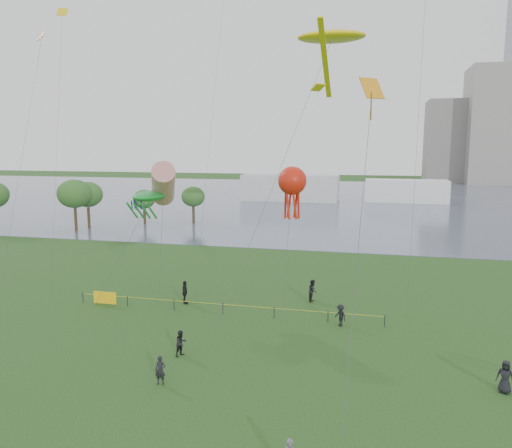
# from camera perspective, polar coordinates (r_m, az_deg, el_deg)

# --- Properties ---
(ground_plane) EXTENTS (400.00, 400.00, 0.00)m
(ground_plane) POSITION_cam_1_polar(r_m,az_deg,el_deg) (24.20, -5.96, -22.93)
(ground_plane) COLOR #183912
(lake) EXTENTS (400.00, 120.00, 0.08)m
(lake) POSITION_cam_1_polar(r_m,az_deg,el_deg) (120.21, 9.99, 2.79)
(lake) COLOR slate
(lake) RESTS_ON ground_plane
(building_mid) EXTENTS (20.00, 20.00, 38.00)m
(building_mid) POSITION_cam_1_polar(r_m,az_deg,el_deg) (185.58, 25.94, 10.05)
(building_mid) COLOR gray
(building_mid) RESTS_ON ground_plane
(building_low) EXTENTS (16.00, 18.00, 28.00)m
(building_low) POSITION_cam_1_polar(r_m,az_deg,el_deg) (188.99, 21.25, 8.79)
(building_low) COLOR slate
(building_low) RESTS_ON ground_plane
(pavilion_left) EXTENTS (22.00, 8.00, 6.00)m
(pavilion_left) POSITION_cam_1_polar(r_m,az_deg,el_deg) (116.30, 3.95, 4.17)
(pavilion_left) COLOR silver
(pavilion_left) RESTS_ON ground_plane
(pavilion_right) EXTENTS (18.00, 7.00, 5.00)m
(pavilion_right) POSITION_cam_1_polar(r_m,az_deg,el_deg) (117.98, 16.77, 3.64)
(pavilion_right) COLOR white
(pavilion_right) RESTS_ON ground_plane
(trees) EXTENTS (31.13, 17.79, 7.76)m
(trees) POSITION_cam_1_polar(r_m,az_deg,el_deg) (81.07, -19.17, 3.11)
(trees) COLOR #382919
(trees) RESTS_ON ground_plane
(fence) EXTENTS (24.07, 0.07, 1.05)m
(fence) POSITION_cam_1_polar(r_m,az_deg,el_deg) (40.86, -12.13, -8.60)
(fence) COLOR black
(fence) RESTS_ON ground_plane
(spectator_a) EXTENTS (0.91, 0.98, 1.60)m
(spectator_a) POSITION_cam_1_polar(r_m,az_deg,el_deg) (31.67, -8.55, -13.32)
(spectator_a) COLOR black
(spectator_a) RESTS_ON ground_plane
(spectator_b) EXTENTS (1.15, 1.14, 1.59)m
(spectator_b) POSITION_cam_1_polar(r_m,az_deg,el_deg) (36.56, 9.62, -10.26)
(spectator_b) COLOR black
(spectator_b) RESTS_ON ground_plane
(spectator_c) EXTENTS (0.68, 1.19, 1.90)m
(spectator_c) POSITION_cam_1_polar(r_m,az_deg,el_deg) (41.25, -8.14, -7.74)
(spectator_c) COLOR black
(spectator_c) RESTS_ON ground_plane
(spectator_d) EXTENTS (1.02, 0.87, 1.76)m
(spectator_d) POSITION_cam_1_polar(r_m,az_deg,el_deg) (30.03, 26.60, -15.34)
(spectator_d) COLOR black
(spectator_d) RESTS_ON ground_plane
(spectator_f) EXTENTS (0.61, 0.43, 1.58)m
(spectator_f) POSITION_cam_1_polar(r_m,az_deg,el_deg) (28.44, -10.88, -16.10)
(spectator_f) COLOR black
(spectator_f) RESTS_ON ground_plane
(spectator_g) EXTENTS (0.81, 0.98, 1.83)m
(spectator_g) POSITION_cam_1_polar(r_m,az_deg,el_deg) (41.70, 6.51, -7.57)
(spectator_g) COLOR black
(spectator_g) RESTS_ON ground_plane
(kite_stingray) EXTENTS (9.13, 11.07, 21.12)m
(kite_stingray) POSITION_cam_1_polar(r_m,az_deg,el_deg) (39.76, 8.58, 20.32)
(kite_stingray) COLOR #3F3F42
(kite_windsock) EXTENTS (4.29, 5.17, 11.58)m
(kite_windsock) POSITION_cam_1_polar(r_m,az_deg,el_deg) (41.21, -10.56, 4.48)
(kite_windsock) COLOR #3F3F42
(kite_creature) EXTENTS (5.10, 4.67, 9.14)m
(kite_creature) POSITION_cam_1_polar(r_m,az_deg,el_deg) (41.13, -12.04, 3.12)
(kite_creature) COLOR #3F3F42
(kite_octopus) EXTENTS (2.17, 6.03, 11.20)m
(kite_octopus) POSITION_cam_1_polar(r_m,az_deg,el_deg) (37.95, 4.16, 4.83)
(kite_octopus) COLOR #3F3F42
(kite_delta) EXTENTS (1.39, 11.98, 16.31)m
(kite_delta) POSITION_cam_1_polar(r_m,az_deg,el_deg) (27.07, 12.96, 13.05)
(kite_delta) COLOR #3F3F42
(small_kites) EXTENTS (43.50, 11.24, 9.51)m
(small_kites) POSITION_cam_1_polar(r_m,az_deg,el_deg) (41.72, -0.94, 23.78)
(small_kites) COLOR yellow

